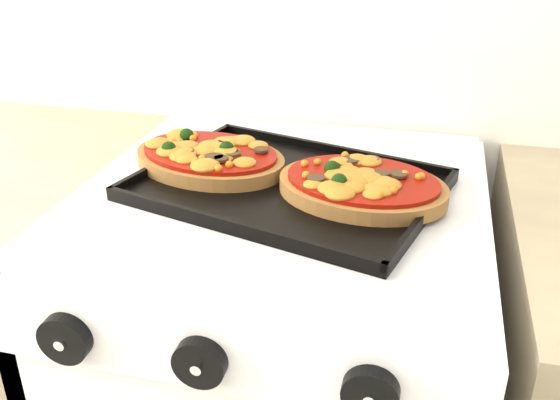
# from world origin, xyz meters

# --- Properties ---
(control_panel) EXTENTS (0.60, 0.02, 0.09)m
(control_panel) POSITION_xyz_m (-0.03, 1.39, 0.85)
(control_panel) COLOR white
(control_panel) RESTS_ON stove
(knob_left) EXTENTS (0.06, 0.02, 0.06)m
(knob_left) POSITION_xyz_m (-0.20, 1.37, 0.85)
(knob_left) COLOR black
(knob_left) RESTS_ON control_panel
(knob_center) EXTENTS (0.06, 0.02, 0.06)m
(knob_center) POSITION_xyz_m (-0.04, 1.37, 0.85)
(knob_center) COLOR black
(knob_center) RESTS_ON control_panel
(knob_right) EXTENTS (0.06, 0.02, 0.06)m
(knob_right) POSITION_xyz_m (0.14, 1.37, 0.85)
(knob_right) COLOR black
(knob_right) RESTS_ON control_panel
(baking_tray) EXTENTS (0.48, 0.41, 0.02)m
(baking_tray) POSITION_xyz_m (-0.02, 1.69, 0.92)
(baking_tray) COLOR black
(baking_tray) RESTS_ON stove
(pizza_left) EXTENTS (0.28, 0.23, 0.04)m
(pizza_left) POSITION_xyz_m (-0.15, 1.73, 0.94)
(pizza_left) COLOR olive
(pizza_left) RESTS_ON baking_tray
(pizza_right) EXTENTS (0.27, 0.22, 0.04)m
(pizza_right) POSITION_xyz_m (0.09, 1.69, 0.94)
(pizza_right) COLOR olive
(pizza_right) RESTS_ON baking_tray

